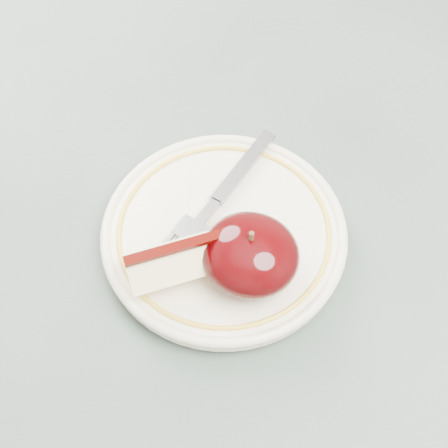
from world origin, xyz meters
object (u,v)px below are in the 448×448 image
(table, at_px, (198,249))
(plate, at_px, (224,233))
(apple_half, at_px, (250,254))
(fork, at_px, (215,202))

(table, distance_m, plate, 0.11)
(table, relative_size, apple_half, 11.70)
(table, relative_size, plate, 4.38)
(plate, xyz_separation_m, apple_half, (0.03, -0.03, 0.03))
(table, relative_size, fork, 5.29)
(plate, bearing_deg, fork, 125.70)
(table, bearing_deg, plate, -38.91)
(fork, bearing_deg, plate, -130.58)
(plate, distance_m, fork, 0.03)
(plate, height_order, apple_half, apple_half)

